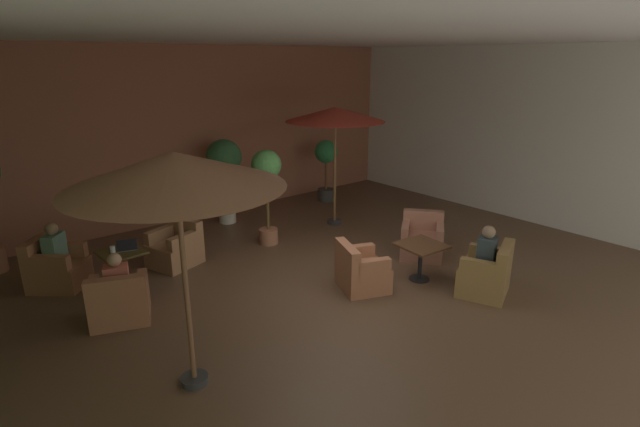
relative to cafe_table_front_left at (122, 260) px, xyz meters
The scene contains 22 objects.
ground_plane 3.56m from the cafe_table_front_left, 39.42° to the right, with size 11.35×10.03×0.02m, color brown.
wall_back_brick 4.13m from the cafe_table_front_left, 45.12° to the left, with size 11.35×0.08×3.90m, color #93543D.
wall_right_plain 8.78m from the cafe_table_front_left, 15.00° to the right, with size 0.08×10.03×3.90m, color silver.
ceiling_slab 4.93m from the cafe_table_front_left, 39.42° to the right, with size 11.35×10.03×0.06m, color silver.
cafe_table_front_left is the anchor object (origin of this frame).
armchair_front_left_north 1.13m from the cafe_table_front_left, 111.31° to the right, with size 1.00×0.97×0.77m.
armchair_front_left_east 1.12m from the cafe_table_front_left, 18.55° to the left, with size 0.98×0.94×0.79m.
armchair_front_left_south 1.13m from the cafe_table_front_left, 139.03° to the left, with size 1.06×1.05×0.83m.
cafe_table_front_right 4.91m from the cafe_table_front_left, 36.29° to the right, with size 0.77×0.77×0.64m.
armchair_front_right_north 5.32m from the cafe_table_front_left, 25.02° to the right, with size 1.09×1.09×0.82m.
armchair_front_right_east 3.88m from the cafe_table_front_left, 40.18° to the right, with size 0.95×0.99×0.78m.
armchair_front_right_south 5.86m from the cafe_table_front_left, 41.82° to the right, with size 1.02×0.97×0.85m.
patio_umbrella_tall_red 3.64m from the cafe_table_front_left, 94.44° to the right, with size 2.25×2.25×2.71m.
patio_umbrella_center_beige 5.18m from the cafe_table_front_left, ahead, with size 2.14×2.14×2.61m.
potted_tree_mid_left 3.06m from the cafe_table_front_left, ahead, with size 0.59×0.59×1.92m.
potted_tree_mid_right 3.60m from the cafe_table_front_left, 32.17° to the left, with size 0.78×0.78×1.91m.
potted_tree_right_corner 6.15m from the cafe_table_front_left, 16.92° to the left, with size 0.59×0.59×1.60m.
patron_blue_shirt 1.09m from the cafe_table_front_left, 111.31° to the right, with size 0.38×0.33×0.62m.
patron_by_window 1.10m from the cafe_table_front_left, 139.03° to the left, with size 0.41×0.43×0.69m.
patron_with_friend 5.83m from the cafe_table_front_left, 41.66° to the right, with size 0.41×0.36×0.68m.
iced_drink_cup 0.24m from the cafe_table_front_left, behind, with size 0.08×0.08×0.11m, color white.
open_laptop 0.23m from the cafe_table_front_left, ahead, with size 0.36×0.31×0.20m.
Camera 1 is at (-4.89, -5.38, 3.60)m, focal length 27.22 mm.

